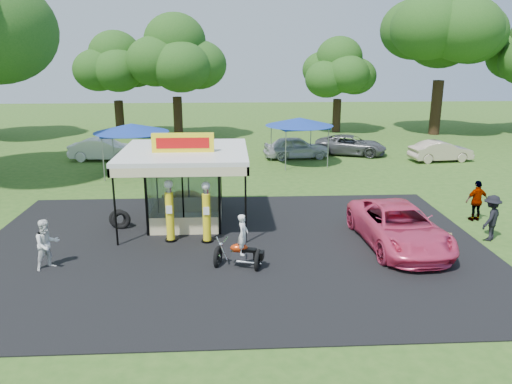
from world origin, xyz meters
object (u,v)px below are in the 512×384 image
gas_station_kiosk (186,185)px  spectator_east_a (491,218)px  bg_car_d (351,145)px  tent_east (299,122)px  gas_pump_left (170,213)px  spectator_west (47,244)px  bg_car_c (296,147)px  a_frame_sign (444,245)px  bg_car_b (195,143)px  tent_west (131,128)px  bg_car_a (104,149)px  spectator_east_b (477,201)px  bg_car_e (441,151)px  gas_pump_right (207,214)px  motorcycle (241,247)px  pink_sedan (399,226)px  kiosk_car (190,199)px

gas_station_kiosk → spectator_east_a: 12.84m
bg_car_d → tent_east: (-4.34, -3.09, 2.17)m
gas_pump_left → gas_station_kiosk: bearing=77.3°
spectator_west → bg_car_c: (11.30, 18.47, -0.13)m
a_frame_sign → spectator_east_a: size_ratio=0.47×
gas_station_kiosk → bg_car_b: bearing=92.2°
a_frame_sign → bg_car_d: (1.08, 19.31, 0.27)m
bg_car_b → tent_west: (-3.43, -6.73, 2.14)m
bg_car_a → bg_car_c: bearing=-85.6°
gas_station_kiosk → bg_car_a: 15.63m
spectator_east_b → bg_car_e: spectator_east_b is taller
spectator_west → gas_pump_right: bearing=-20.0°
gas_pump_left → a_frame_sign: bearing=-11.6°
spectator_west → spectator_east_b: bearing=-28.2°
bg_car_e → tent_east: size_ratio=0.95×
gas_pump_right → tent_west: size_ratio=0.55×
gas_pump_right → bg_car_e: (15.79, 14.70, -0.51)m
spectator_west → bg_car_e: (21.32, 16.93, -0.20)m
motorcycle → bg_car_b: size_ratio=0.39×
pink_sedan → tent_east: size_ratio=1.30×
spectator_west → spectator_east_b: 18.18m
spectator_east_a → bg_car_e: (4.26, 15.06, -0.24)m
gas_pump_right → gas_station_kiosk: bearing=113.0°
kiosk_car → spectator_west: size_ratio=1.53×
pink_sedan → tent_west: tent_west is taller
gas_pump_right → bg_car_b: (-1.62, 18.62, -0.45)m
kiosk_car → spectator_east_b: size_ratio=1.50×
spectator_east_a → bg_car_c: (-5.75, 16.59, -0.16)m
motorcycle → spectator_west: bearing=-168.0°
gas_station_kiosk → tent_east: (6.67, 11.92, 1.11)m
spectator_west → spectator_east_a: 17.16m
gas_pump_left → spectator_east_a: gas_pump_left is taller
motorcycle → spectator_east_a: motorcycle is taller
motorcycle → tent_west: tent_west is taller
spectator_west → bg_car_b: (3.91, 20.84, -0.15)m
gas_pump_left → tent_east: (7.16, 14.09, 1.65)m
bg_car_b → bg_car_e: size_ratio=1.22×
pink_sedan → spectator_east_a: size_ratio=3.11×
a_frame_sign → bg_car_b: bearing=138.3°
motorcycle → a_frame_sign: size_ratio=2.31×
gas_station_kiosk → a_frame_sign: (9.93, -4.29, -1.32)m
spectator_west → bg_car_c: 21.65m
pink_sedan → gas_pump_left: bearing=170.6°
spectator_east_b → tent_west: (-17.19, 9.81, 1.97)m
gas_pump_left → bg_car_b: 18.44m
spectator_east_b → bg_car_b: 21.52m
gas_station_kiosk → spectator_west: size_ratio=2.94×
gas_station_kiosk → tent_east: size_ratio=1.18×
gas_station_kiosk → gas_pump_right: 2.60m
a_frame_sign → tent_east: tent_east is taller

